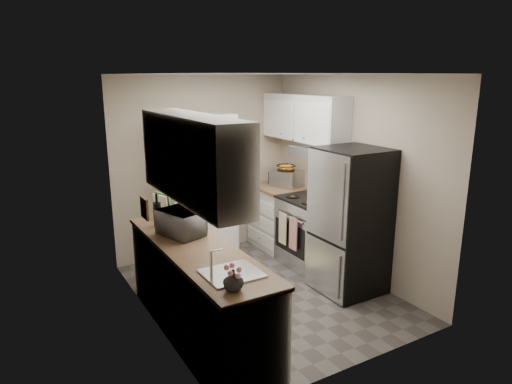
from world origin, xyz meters
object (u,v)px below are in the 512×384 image
(refrigerator, at_px, (350,221))
(microwave, at_px, (181,223))
(electric_range, at_px, (310,231))
(wine_bottle, at_px, (157,211))
(pantry_cabinet, at_px, (200,189))
(toaster_oven, at_px, (287,178))

(refrigerator, height_order, microwave, refrigerator)
(electric_range, height_order, wine_bottle, wine_bottle)
(refrigerator, xyz_separation_m, wine_bottle, (-2.05, 0.74, 0.23))
(electric_range, relative_size, refrigerator, 0.66)
(pantry_cabinet, xyz_separation_m, wine_bottle, (-0.91, -0.98, 0.08))
(refrigerator, xyz_separation_m, toaster_oven, (0.15, 1.54, 0.19))
(electric_range, bearing_deg, toaster_oven, 81.09)
(pantry_cabinet, xyz_separation_m, toaster_oven, (1.29, -0.19, 0.04))
(electric_range, relative_size, microwave, 2.43)
(pantry_cabinet, height_order, electric_range, pantry_cabinet)
(microwave, distance_m, toaster_oven, 2.39)
(refrigerator, xyz_separation_m, microwave, (-1.93, 0.35, 0.20))
(electric_range, distance_m, wine_bottle, 2.17)
(pantry_cabinet, bearing_deg, refrigerator, -56.54)
(wine_bottle, relative_size, toaster_oven, 0.79)
(pantry_cabinet, relative_size, refrigerator, 1.18)
(electric_range, height_order, toaster_oven, toaster_oven)
(refrigerator, distance_m, microwave, 1.97)
(refrigerator, bearing_deg, electric_range, 87.52)
(microwave, relative_size, toaster_oven, 1.12)
(electric_range, distance_m, microwave, 2.10)
(refrigerator, bearing_deg, microwave, 169.64)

